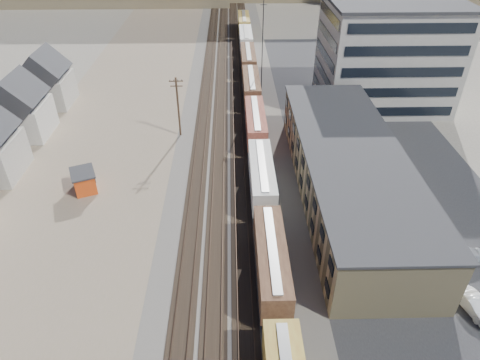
{
  "coord_description": "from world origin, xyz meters",
  "views": [
    {
      "loc": [
        -0.11,
        -20.74,
        34.14
      ],
      "look_at": [
        0.93,
        24.33,
        3.0
      ],
      "focal_mm": 32.0,
      "sensor_mm": 36.0,
      "label": 1
    }
  ],
  "objects_px": {
    "freight_train": "(253,103)",
    "parked_car_blue": "(357,119)",
    "parked_car_white": "(474,305)",
    "maintenance_shed": "(84,181)",
    "utility_pole_north": "(178,106)",
    "parked_car_silver": "(467,256)"
  },
  "relations": [
    {
      "from": "freight_train",
      "to": "parked_car_silver",
      "type": "distance_m",
      "value": 42.01
    },
    {
      "from": "utility_pole_north",
      "to": "freight_train",
      "type": "bearing_deg",
      "value": 26.9
    },
    {
      "from": "utility_pole_north",
      "to": "parked_car_silver",
      "type": "distance_m",
      "value": 45.32
    },
    {
      "from": "parked_car_white",
      "to": "freight_train",
      "type": "bearing_deg",
      "value": 99.57
    },
    {
      "from": "maintenance_shed",
      "to": "parked_car_white",
      "type": "relative_size",
      "value": 0.99
    },
    {
      "from": "parked_car_white",
      "to": "parked_car_blue",
      "type": "relative_size",
      "value": 0.95
    },
    {
      "from": "freight_train",
      "to": "parked_car_blue",
      "type": "distance_m",
      "value": 18.34
    },
    {
      "from": "freight_train",
      "to": "parked_car_white",
      "type": "xyz_separation_m",
      "value": [
        19.29,
        -42.44,
        -2.0
      ]
    },
    {
      "from": "freight_train",
      "to": "utility_pole_north",
      "type": "xyz_separation_m",
      "value": [
        -12.3,
        -6.24,
        2.5
      ]
    },
    {
      "from": "utility_pole_north",
      "to": "parked_car_blue",
      "type": "bearing_deg",
      "value": 7.29
    },
    {
      "from": "utility_pole_north",
      "to": "maintenance_shed",
      "type": "relative_size",
      "value": 2.09
    },
    {
      "from": "freight_train",
      "to": "parked_car_white",
      "type": "relative_size",
      "value": 24.76
    },
    {
      "from": "utility_pole_north",
      "to": "parked_car_white",
      "type": "height_order",
      "value": "utility_pole_north"
    },
    {
      "from": "utility_pole_north",
      "to": "maintenance_shed",
      "type": "xyz_separation_m",
      "value": [
        -11.46,
        -15.14,
        -3.82
      ]
    },
    {
      "from": "parked_car_silver",
      "to": "parked_car_white",
      "type": "bearing_deg",
      "value": 157.63
    },
    {
      "from": "freight_train",
      "to": "utility_pole_north",
      "type": "height_order",
      "value": "utility_pole_north"
    },
    {
      "from": "freight_train",
      "to": "parked_car_silver",
      "type": "height_order",
      "value": "freight_train"
    },
    {
      "from": "freight_train",
      "to": "maintenance_shed",
      "type": "xyz_separation_m",
      "value": [
        -23.76,
        -21.38,
        -1.32
      ]
    },
    {
      "from": "utility_pole_north",
      "to": "maintenance_shed",
      "type": "distance_m",
      "value": 19.37
    },
    {
      "from": "freight_train",
      "to": "utility_pole_north",
      "type": "distance_m",
      "value": 14.02
    },
    {
      "from": "maintenance_shed",
      "to": "parked_car_silver",
      "type": "bearing_deg",
      "value": -17.81
    },
    {
      "from": "parked_car_white",
      "to": "parked_car_silver",
      "type": "distance_m",
      "value": 6.88
    }
  ]
}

